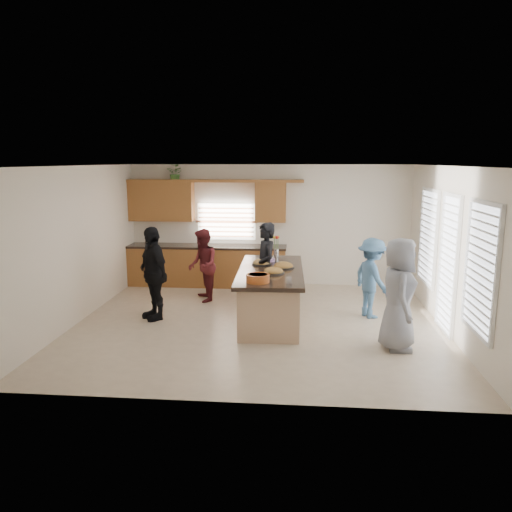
# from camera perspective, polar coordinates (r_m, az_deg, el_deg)

# --- Properties ---
(floor) EXTENTS (6.50, 6.50, 0.00)m
(floor) POSITION_cam_1_polar(r_m,az_deg,el_deg) (9.07, 0.23, -7.71)
(floor) COLOR beige
(floor) RESTS_ON ground
(room_shell) EXTENTS (6.52, 6.02, 2.81)m
(room_shell) POSITION_cam_1_polar(r_m,az_deg,el_deg) (8.65, 0.24, 4.31)
(room_shell) COLOR silver
(room_shell) RESTS_ON ground
(back_cabinetry) EXTENTS (4.08, 0.66, 2.46)m
(back_cabinetry) POSITION_cam_1_polar(r_m,az_deg,el_deg) (11.68, -5.82, 1.07)
(back_cabinetry) COLOR brown
(back_cabinetry) RESTS_ON ground
(right_wall_glazing) EXTENTS (0.06, 4.00, 2.25)m
(right_wall_glazing) POSITION_cam_1_polar(r_m,az_deg,el_deg) (8.93, 21.22, 0.14)
(right_wall_glazing) COLOR white
(right_wall_glazing) RESTS_ON ground
(island) EXTENTS (1.22, 2.73, 0.95)m
(island) POSITION_cam_1_polar(r_m,az_deg,el_deg) (9.16, 1.69, -4.57)
(island) COLOR tan
(island) RESTS_ON ground
(platter_front) EXTENTS (0.38, 0.38, 0.15)m
(platter_front) POSITION_cam_1_polar(r_m,az_deg,el_deg) (8.72, 2.02, -1.80)
(platter_front) COLOR black
(platter_front) RESTS_ON island
(platter_mid) EXTENTS (0.40, 0.40, 0.16)m
(platter_mid) POSITION_cam_1_polar(r_m,az_deg,el_deg) (9.17, 3.14, -1.18)
(platter_mid) COLOR black
(platter_mid) RESTS_ON island
(platter_back) EXTENTS (0.37, 0.37, 0.15)m
(platter_back) POSITION_cam_1_polar(r_m,az_deg,el_deg) (9.46, 0.65, -0.79)
(platter_back) COLOR black
(platter_back) RESTS_ON island
(salad_bowl) EXTENTS (0.38, 0.38, 0.13)m
(salad_bowl) POSITION_cam_1_polar(r_m,az_deg,el_deg) (8.07, 0.20, -2.50)
(salad_bowl) COLOR #C25B23
(salad_bowl) RESTS_ON island
(clear_cup) EXTENTS (0.09, 0.09, 0.10)m
(clear_cup) POSITION_cam_1_polar(r_m,az_deg,el_deg) (8.02, 3.80, -2.76)
(clear_cup) COLOR white
(clear_cup) RESTS_ON island
(plate_stack) EXTENTS (0.20, 0.20, 0.06)m
(plate_stack) POSITION_cam_1_polar(r_m,az_deg,el_deg) (9.74, 1.62, -0.45)
(plate_stack) COLOR #B387C4
(plate_stack) RESTS_ON island
(flower_vase) EXTENTS (0.14, 0.14, 0.44)m
(flower_vase) POSITION_cam_1_polar(r_m,az_deg,el_deg) (10.10, 2.32, 1.21)
(flower_vase) COLOR silver
(flower_vase) RESTS_ON island
(potted_plant) EXTENTS (0.44, 0.41, 0.40)m
(potted_plant) POSITION_cam_1_polar(r_m,az_deg,el_deg) (11.74, -9.17, 9.34)
(potted_plant) COLOR #487D32
(potted_plant) RESTS_ON back_cabinetry
(woman_left_back) EXTENTS (0.61, 0.74, 1.75)m
(woman_left_back) POSITION_cam_1_polar(r_m,az_deg,el_deg) (9.49, 1.07, -1.40)
(woman_left_back) COLOR black
(woman_left_back) RESTS_ON ground
(woman_left_mid) EXTENTS (0.78, 0.88, 1.51)m
(woman_left_mid) POSITION_cam_1_polar(r_m,az_deg,el_deg) (10.36, -6.10, -1.07)
(woman_left_mid) COLOR maroon
(woman_left_mid) RESTS_ON ground
(woman_left_front) EXTENTS (0.97, 1.04, 1.72)m
(woman_left_front) POSITION_cam_1_polar(r_m,az_deg,el_deg) (9.32, -11.68, -1.93)
(woman_left_front) COLOR black
(woman_left_front) RESTS_ON ground
(woman_right_back) EXTENTS (0.92, 1.11, 1.50)m
(woman_right_back) POSITION_cam_1_polar(r_m,az_deg,el_deg) (9.49, 13.11, -2.46)
(woman_right_back) COLOR #3F6589
(woman_right_back) RESTS_ON ground
(woman_right_front) EXTENTS (0.59, 0.88, 1.75)m
(woman_right_front) POSITION_cam_1_polar(r_m,az_deg,el_deg) (7.96, 15.99, -4.24)
(woman_right_front) COLOR gray
(woman_right_front) RESTS_ON ground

